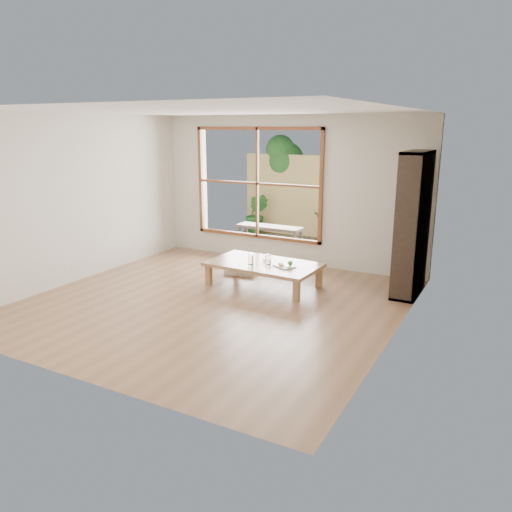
{
  "coord_description": "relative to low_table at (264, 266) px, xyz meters",
  "views": [
    {
      "loc": [
        3.66,
        -5.58,
        2.42
      ],
      "look_at": [
        0.29,
        0.7,
        0.55
      ],
      "focal_mm": 35.0,
      "sensor_mm": 36.0,
      "label": 1
    }
  ],
  "objects": [
    {
      "name": "floor_cushion",
      "position": [
        -0.63,
        0.52,
        -0.29
      ],
      "size": [
        0.61,
        0.61,
        0.08
      ],
      "primitive_type": "cube",
      "rotation": [
        0.0,
        0.0,
        0.14
      ],
      "color": "white",
      "rests_on": "ground"
    },
    {
      "name": "glass_tall",
      "position": [
        -0.14,
        -0.16,
        0.12
      ],
      "size": [
        0.08,
        0.08,
        0.15
      ],
      "primitive_type": "cylinder",
      "color": "silver",
      "rests_on": "low_table"
    },
    {
      "name": "ground",
      "position": [
        -0.27,
        -0.99,
        -0.33
      ],
      "size": [
        5.0,
        5.0,
        0.0
      ],
      "primitive_type": "plane",
      "color": "#966A4B",
      "rests_on": "ground"
    },
    {
      "name": "deck",
      "position": [
        -0.87,
        2.57,
        -0.33
      ],
      "size": [
        2.8,
        2.0,
        0.05
      ],
      "primitive_type": "cube",
      "color": "#362F27",
      "rests_on": "ground"
    },
    {
      "name": "bamboo_fence",
      "position": [
        -0.87,
        3.57,
        0.57
      ],
      "size": [
        2.8,
        0.06,
        1.8
      ],
      "primitive_type": "cube",
      "color": "tan",
      "rests_on": "ground"
    },
    {
      "name": "shrub_right",
      "position": [
        -0.13,
        3.41,
        0.1
      ],
      "size": [
        0.8,
        0.72,
        0.8
      ],
      "primitive_type": "imported",
      "rotation": [
        0.0,
        0.0,
        0.14
      ],
      "color": "#275820",
      "rests_on": "deck"
    },
    {
      "name": "garden_tree",
      "position": [
        -1.55,
        3.88,
        1.3
      ],
      "size": [
        1.04,
        0.85,
        2.22
      ],
      "color": "#4C3D2D",
      "rests_on": "ground"
    },
    {
      "name": "glass_short",
      "position": [
        -0.0,
        0.15,
        0.09
      ],
      "size": [
        0.08,
        0.08,
        0.1
      ],
      "primitive_type": "cylinder",
      "color": "silver",
      "rests_on": "low_table"
    },
    {
      "name": "shrub_left",
      "position": [
        -1.84,
        3.21,
        0.16
      ],
      "size": [
        0.57,
        0.49,
        0.92
      ],
      "primitive_type": "imported",
      "rotation": [
        0.0,
        0.0,
        0.17
      ],
      "color": "#275820",
      "rests_on": "deck"
    },
    {
      "name": "low_table",
      "position": [
        0.0,
        0.0,
        0.0
      ],
      "size": [
        1.73,
        1.03,
        0.37
      ],
      "rotation": [
        0.0,
        0.0,
        -0.05
      ],
      "color": "#986B4A",
      "rests_on": "ground"
    },
    {
      "name": "food_tray",
      "position": [
        0.39,
        -0.04,
        0.07
      ],
      "size": [
        0.37,
        0.32,
        0.1
      ],
      "rotation": [
        0.0,
        0.0,
        -0.43
      ],
      "color": "white",
      "rests_on": "low_table"
    },
    {
      "name": "glass_small",
      "position": [
        -0.05,
        0.12,
        0.08
      ],
      "size": [
        0.06,
        0.06,
        0.07
      ],
      "primitive_type": "cylinder",
      "color": "silver",
      "rests_on": "low_table"
    },
    {
      "name": "glass_mid",
      "position": [
        0.1,
        -0.02,
        0.09
      ],
      "size": [
        0.07,
        0.07,
        0.1
      ],
      "primitive_type": "cylinder",
      "color": "silver",
      "rests_on": "low_table"
    },
    {
      "name": "bookshelf",
      "position": [
        2.04,
        0.72,
        0.71
      ],
      "size": [
        0.33,
        0.94,
        2.08
      ],
      "primitive_type": "cube",
      "color": "#33271C",
      "rests_on": "ground"
    },
    {
      "name": "garden_bench",
      "position": [
        -1.06,
        2.3,
        0.06
      ],
      "size": [
        1.34,
        0.39,
        0.42
      ],
      "rotation": [
        0.0,
        0.0,
        -0.0
      ],
      "color": "#33271C",
      "rests_on": "deck"
    }
  ]
}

